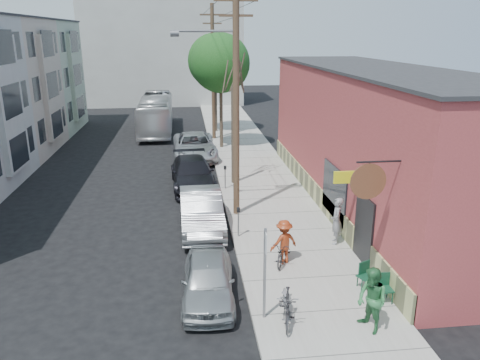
{
  "coord_description": "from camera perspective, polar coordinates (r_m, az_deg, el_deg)",
  "views": [
    {
      "loc": [
        0.28,
        -15.77,
        8.07
      ],
      "look_at": [
        2.7,
        4.95,
        1.5
      ],
      "focal_mm": 35.0,
      "sensor_mm": 36.0,
      "label": 1
    }
  ],
  "objects": [
    {
      "name": "tree_leafy_mid",
      "position": [
        33.33,
        -2.39,
        14.03
      ],
      "size": [
        4.1,
        4.1,
        7.99
      ],
      "color": "#44392C",
      "rests_on": "sidewalk"
    },
    {
      "name": "parking_meter_far",
      "position": [
        24.73,
        -1.82,
        0.82
      ],
      "size": [
        0.14,
        0.14,
        1.24
      ],
      "color": "slate",
      "rests_on": "sidewalk"
    },
    {
      "name": "car_0",
      "position": [
        15.04,
        -3.91,
        -12.0
      ],
      "size": [
        1.8,
        4.07,
        1.36
      ],
      "primitive_type": "imported",
      "rotation": [
        0.0,
        0.0,
        -0.05
      ],
      "color": "#A0A5A8",
      "rests_on": "ground"
    },
    {
      "name": "end_cap_building",
      "position": [
        57.85,
        -9.25,
        15.22
      ],
      "size": [
        18.0,
        8.0,
        12.0
      ],
      "primitive_type": "cube",
      "color": "#AFAFAA",
      "rests_on": "ground"
    },
    {
      "name": "parked_bike_b",
      "position": [
        14.04,
        5.65,
        -14.74
      ],
      "size": [
        0.86,
        1.81,
        0.91
      ],
      "primitive_type": "imported",
      "rotation": [
        0.0,
        0.0,
        -0.15
      ],
      "color": "slate",
      "rests_on": "sidewalk"
    },
    {
      "name": "parking_meter_near",
      "position": [
        18.9,
        -0.2,
        -4.55
      ],
      "size": [
        0.14,
        0.14,
        1.24
      ],
      "color": "slate",
      "rests_on": "sidewalk"
    },
    {
      "name": "utility_pole_far",
      "position": [
        36.34,
        -3.31,
        13.15
      ],
      "size": [
        1.8,
        0.28,
        10.0
      ],
      "color": "#503A28",
      "rests_on": "sidewalk"
    },
    {
      "name": "parked_bike_a",
      "position": [
        13.79,
        5.78,
        -15.24
      ],
      "size": [
        0.81,
        1.69,
        0.98
      ],
      "primitive_type": "imported",
      "rotation": [
        0.0,
        0.0,
        -0.23
      ],
      "color": "black",
      "rests_on": "sidewalk"
    },
    {
      "name": "car_1",
      "position": [
        20.07,
        -4.74,
        -3.75
      ],
      "size": [
        1.86,
        5.04,
        1.65
      ],
      "primitive_type": "imported",
      "rotation": [
        0.0,
        0.0,
        0.02
      ],
      "color": "#9A9DA1",
      "rests_on": "ground"
    },
    {
      "name": "ground",
      "position": [
        17.72,
        -6.94,
        -9.76
      ],
      "size": [
        120.0,
        120.0,
        0.0
      ],
      "primitive_type": "plane",
      "color": "black"
    },
    {
      "name": "cyclist_bike",
      "position": [
        17.05,
        5.33,
        -8.66
      ],
      "size": [
        1.21,
        1.74,
        0.87
      ],
      "primitive_type": "imported",
      "rotation": [
        0.0,
        0.0,
        -0.43
      ],
      "color": "black",
      "rests_on": "sidewalk"
    },
    {
      "name": "utility_pole_near",
      "position": [
        20.26,
        -0.64,
        9.93
      ],
      "size": [
        3.57,
        0.28,
        10.0
      ],
      "color": "#503A28",
      "rests_on": "sidewalk"
    },
    {
      "name": "bus",
      "position": [
        40.76,
        -10.19,
        7.96
      ],
      "size": [
        2.67,
        10.93,
        3.04
      ],
      "primitive_type": "imported",
      "rotation": [
        0.0,
        0.0,
        0.01
      ],
      "color": "silver",
      "rests_on": "ground"
    },
    {
      "name": "patron_grey",
      "position": [
        18.65,
        11.69,
        -4.9
      ],
      "size": [
        0.61,
        0.77,
        1.87
      ],
      "primitive_type": "imported",
      "rotation": [
        0.0,
        0.0,
        -1.83
      ],
      "color": "gray",
      "rests_on": "sidewalk"
    },
    {
      "name": "patio_chair_b",
      "position": [
        15.35,
        17.21,
        -12.55
      ],
      "size": [
        0.5,
        0.5,
        0.88
      ],
      "primitive_type": null,
      "rotation": [
        0.0,
        0.0,
        -0.01
      ],
      "color": "#113E28",
      "rests_on": "sidewalk"
    },
    {
      "name": "patron_green",
      "position": [
        13.68,
        15.79,
        -13.94
      ],
      "size": [
        0.97,
        1.1,
        1.88
      ],
      "primitive_type": "imported",
      "rotation": [
        0.0,
        0.0,
        -1.24
      ],
      "color": "#2D703C",
      "rests_on": "sidewalk"
    },
    {
      "name": "car_2",
      "position": [
        25.5,
        -5.8,
        0.8
      ],
      "size": [
        2.54,
        5.57,
        1.58
      ],
      "primitive_type": "imported",
      "rotation": [
        0.0,
        0.0,
        0.06
      ],
      "color": "black",
      "rests_on": "ground"
    },
    {
      "name": "tree_bare",
      "position": [
        25.29,
        -0.8,
        5.39
      ],
      "size": [
        0.24,
        0.24,
        5.25
      ],
      "color": "#44392C",
      "rests_on": "sidewalk"
    },
    {
      "name": "cyclist",
      "position": [
        16.88,
        5.37,
        -7.49
      ],
      "size": [
        1.2,
        0.93,
        1.63
      ],
      "primitive_type": "imported",
      "rotation": [
        0.0,
        0.0,
        3.49
      ],
      "color": "maroon",
      "rests_on": "sidewalk"
    },
    {
      "name": "sign_post",
      "position": [
        13.39,
        3.05,
        -10.32
      ],
      "size": [
        0.07,
        0.45,
        2.8
      ],
      "color": "slate",
      "rests_on": "sidewalk"
    },
    {
      "name": "tree_leafy_far",
      "position": [
        39.23,
        -3.07,
        14.29
      ],
      "size": [
        4.41,
        4.41,
        7.96
      ],
      "color": "#44392C",
      "rests_on": "sidewalk"
    },
    {
      "name": "sidewalk",
      "position": [
        28.22,
        1.7,
        1.01
      ],
      "size": [
        4.5,
        58.0,
        0.15
      ],
      "primitive_type": "cube",
      "color": "#A6A49A",
      "rests_on": "ground"
    },
    {
      "name": "cafe_building",
      "position": [
        23.01,
        15.79,
        4.86
      ],
      "size": [
        6.6,
        20.2,
        6.61
      ],
      "color": "#9F3B3C",
      "rests_on": "ground"
    },
    {
      "name": "patio_chair_a",
      "position": [
        15.88,
        15.09,
        -11.29
      ],
      "size": [
        0.66,
        0.66,
        0.88
      ],
      "primitive_type": null,
      "rotation": [
        0.0,
        0.0,
        0.42
      ],
      "color": "#113E28",
      "rests_on": "sidewalk"
    },
    {
      "name": "car_3",
      "position": [
        31.5,
        -5.56,
        4.11
      ],
      "size": [
        2.95,
        6.07,
        1.66
      ],
      "primitive_type": "imported",
      "rotation": [
        0.0,
        0.0,
        0.03
      ],
      "color": "#B2B6BA",
      "rests_on": "ground"
    }
  ]
}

